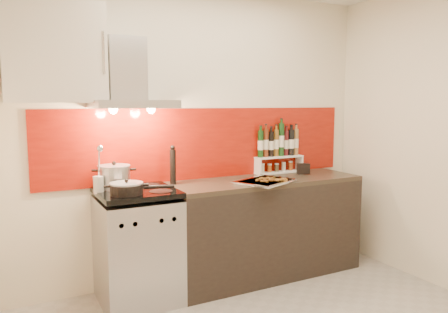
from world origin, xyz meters
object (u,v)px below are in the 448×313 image
stock_pot (114,177)px  baking_tray (266,181)px  counter (264,227)px  pepper_mill (173,165)px  saute_pan (128,188)px  range_stove (138,247)px

stock_pot → baking_tray: bearing=-14.3°
counter → pepper_mill: bearing=171.1°
stock_pot → baking_tray: stock_pot is taller
pepper_mill → baking_tray: 0.81m
saute_pan → range_stove: bearing=51.5°
stock_pot → baking_tray: (1.23, -0.31, -0.09)m
pepper_mill → counter: bearing=-8.9°
saute_pan → stock_pot: bearing=96.8°
range_stove → counter: bearing=0.2°
pepper_mill → stock_pot: bearing=179.1°
saute_pan → pepper_mill: bearing=30.1°
stock_pot → saute_pan: bearing=-83.2°
range_stove → stock_pot: size_ratio=3.56×
stock_pot → saute_pan: stock_pot is taller
counter → baking_tray: baking_tray is taller
range_stove → pepper_mill: bearing=20.9°
counter → baking_tray: size_ratio=3.01×
baking_tray → stock_pot: bearing=165.7°
counter → pepper_mill: 1.05m
counter → pepper_mill: pepper_mill is taller
counter → saute_pan: bearing=-174.0°
range_stove → baking_tray: (1.10, -0.17, 0.47)m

